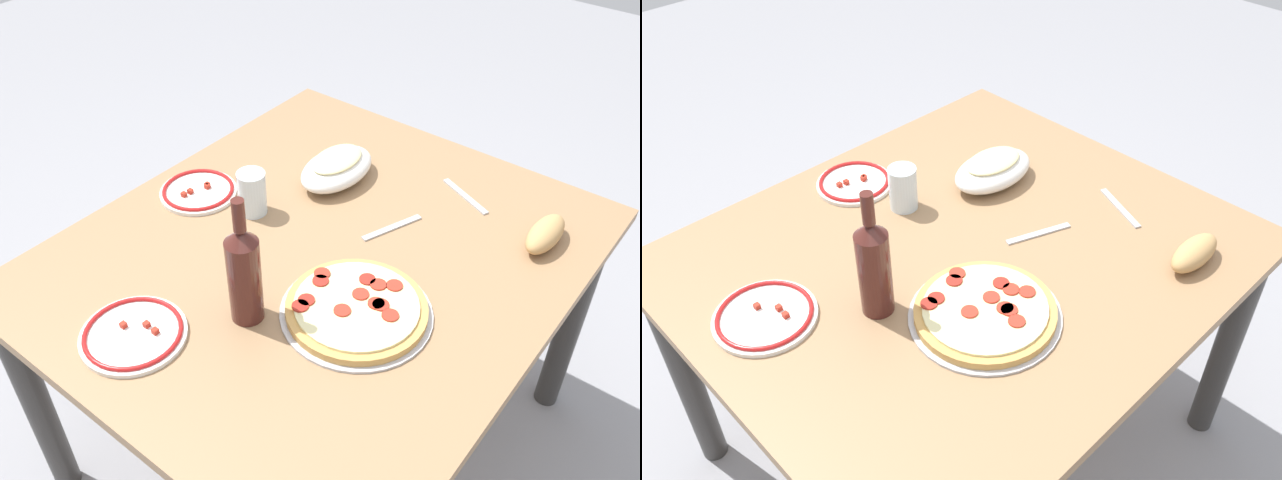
% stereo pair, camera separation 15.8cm
% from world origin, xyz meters
% --- Properties ---
extents(ground_plane, '(8.00, 8.00, 0.00)m').
position_xyz_m(ground_plane, '(0.00, 0.00, 0.00)').
color(ground_plane, gray).
rests_on(ground_plane, ground).
extents(dining_table, '(1.24, 1.08, 0.74)m').
position_xyz_m(dining_table, '(0.00, 0.00, 0.63)').
color(dining_table, '#93704C').
rests_on(dining_table, ground).
extents(pepperoni_pizza, '(0.32, 0.32, 0.03)m').
position_xyz_m(pepperoni_pizza, '(0.12, 0.19, 0.76)').
color(pepperoni_pizza, '#B7B7BC').
rests_on(pepperoni_pizza, dining_table).
extents(baked_pasta_dish, '(0.24, 0.15, 0.08)m').
position_xyz_m(baked_pasta_dish, '(-0.26, -0.14, 0.78)').
color(baked_pasta_dish, white).
rests_on(baked_pasta_dish, dining_table).
extents(wine_bottle, '(0.07, 0.07, 0.30)m').
position_xyz_m(wine_bottle, '(0.26, 0.01, 0.86)').
color(wine_bottle, '#471E19').
rests_on(wine_bottle, dining_table).
extents(water_glass, '(0.07, 0.07, 0.11)m').
position_xyz_m(water_glass, '(-0.01, -0.22, 0.80)').
color(water_glass, silver).
rests_on(water_glass, dining_table).
extents(side_plate_near, '(0.22, 0.22, 0.02)m').
position_xyz_m(side_plate_near, '(0.45, -0.13, 0.75)').
color(side_plate_near, white).
rests_on(side_plate_near, dining_table).
extents(side_plate_far, '(0.20, 0.20, 0.02)m').
position_xyz_m(side_plate_far, '(0.02, -0.39, 0.75)').
color(side_plate_far, white).
rests_on(side_plate_far, dining_table).
extents(bread_loaf, '(0.16, 0.07, 0.06)m').
position_xyz_m(bread_loaf, '(-0.34, 0.40, 0.77)').
color(bread_loaf, tan).
rests_on(bread_loaf, dining_table).
extents(fork_left, '(0.16, 0.07, 0.00)m').
position_xyz_m(fork_left, '(-0.17, 0.09, 0.74)').
color(fork_left, '#B7B7BC').
rests_on(fork_left, dining_table).
extents(fork_right, '(0.08, 0.16, 0.00)m').
position_xyz_m(fork_right, '(-0.40, 0.17, 0.74)').
color(fork_right, '#B7B7BC').
rests_on(fork_right, dining_table).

